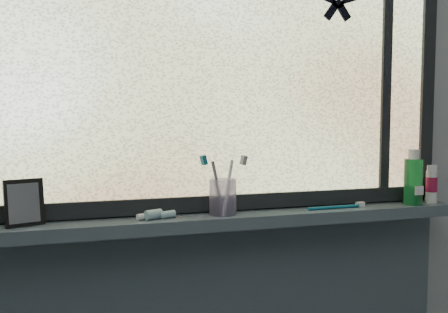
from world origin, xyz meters
TOP-DOWN VIEW (x-y plane):
  - wall_back at (0.00, 1.30)m, footprint 3.00×0.01m
  - windowsill at (0.00, 1.23)m, footprint 1.62×0.14m
  - window_pane at (0.00, 1.28)m, footprint 1.50×0.01m
  - frame_bottom at (0.00, 1.28)m, footprint 1.60×0.03m
  - frame_right at (0.78, 1.28)m, footprint 0.05×0.03m
  - frame_mullion at (0.60, 1.28)m, footprint 0.03×0.03m
  - starfish_sticker at (0.40, 1.27)m, footprint 0.15×0.02m
  - vanity_mirror at (-0.61, 1.23)m, footprint 0.12×0.08m
  - toothpaste_tube at (-0.23, 1.22)m, footprint 0.17×0.09m
  - toothbrush_cup at (-0.02, 1.23)m, footprint 0.11×0.11m
  - toothbrush_lying at (0.37, 1.21)m, footprint 0.24×0.03m
  - mouthwash_bottle at (0.68, 1.21)m, footprint 0.08×0.08m
  - cream_tube at (0.77, 1.22)m, footprint 0.05×0.05m

SIDE VIEW (x-z plane):
  - windowsill at x=0.00m, z-range 0.98..1.02m
  - toothbrush_lying at x=0.37m, z-range 1.02..1.04m
  - toothpaste_tube at x=-0.23m, z-range 1.02..1.05m
  - frame_bottom at x=0.00m, z-range 1.02..1.07m
  - toothbrush_cup at x=-0.02m, z-range 1.02..1.13m
  - vanity_mirror at x=-0.61m, z-range 1.02..1.15m
  - cream_tube at x=0.77m, z-range 1.04..1.14m
  - mouthwash_bottle at x=0.68m, z-range 1.04..1.20m
  - wall_back at x=0.00m, z-range 0.00..2.50m
  - frame_right at x=0.78m, z-range 0.98..2.08m
  - window_pane at x=0.00m, z-range 1.03..2.03m
  - frame_mullion at x=0.60m, z-range 1.03..2.03m
  - starfish_sticker at x=0.40m, z-range 1.65..1.79m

